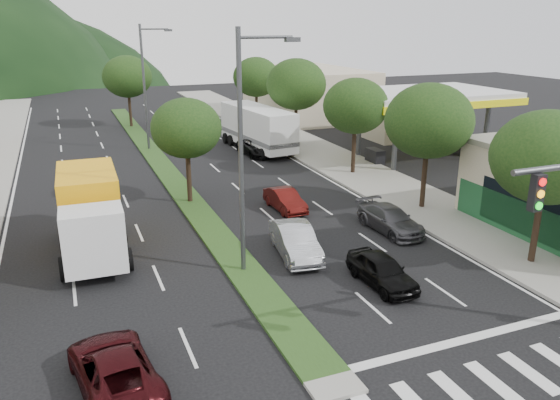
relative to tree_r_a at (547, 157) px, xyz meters
name	(u,v)px	position (x,y,z in m)	size (l,w,h in m)	color
ground	(328,380)	(-12.00, -4.00, -4.82)	(160.00, 160.00, 0.00)	black
sidewalk_right	(327,157)	(0.50, 21.00, -4.75)	(5.00, 90.00, 0.15)	gray
median	(160,163)	(-12.00, 24.00, -4.76)	(1.60, 56.00, 0.12)	#243C16
gas_canopy	(424,99)	(7.00, 18.00, -0.17)	(12.20, 8.20, 5.25)	silver
bldg_right_far	(307,92)	(7.50, 40.00, -2.22)	(10.00, 16.00, 5.20)	beige
tree_r_a	(547,157)	(0.00, 0.00, 0.00)	(4.60, 4.60, 6.63)	black
tree_r_b	(429,121)	(0.00, 8.00, 0.22)	(4.80, 4.80, 6.94)	black
tree_r_c	(356,106)	(0.00, 16.00, -0.07)	(4.40, 4.40, 6.48)	black
tree_r_d	(296,84)	(0.00, 26.00, 0.36)	(5.00, 5.00, 7.17)	black
tree_r_e	(256,77)	(0.00, 36.00, 0.07)	(4.60, 4.60, 6.71)	black
tree_med_near	(186,128)	(-12.00, 14.00, -0.39)	(4.00, 4.00, 6.02)	black
tree_med_far	(127,77)	(-12.00, 40.00, 0.19)	(4.80, 4.80, 6.94)	black
streetlight_near	(246,143)	(-11.79, 4.00, 0.76)	(2.60, 0.25, 10.00)	#47494C
streetlight_mid	(147,82)	(-11.79, 29.00, 0.76)	(2.60, 0.25, 10.00)	#47494C
sedan_silver	(295,241)	(-9.29, 4.69, -4.10)	(1.52, 4.36, 1.44)	#A4A6AB
suv_maroon	(114,368)	(-17.90, -2.00, -4.18)	(2.11, 4.58, 1.27)	#330B0E
car_queue_a	(382,270)	(-7.20, 0.73, -4.19)	(1.50, 3.72, 1.27)	black
car_queue_b	(390,219)	(-3.59, 5.73, -4.20)	(1.75, 4.31, 1.25)	#444347
car_queue_c	(285,200)	(-7.30, 10.73, -4.22)	(1.26, 3.62, 1.19)	#490E0C
car_queue_d	(256,147)	(-4.32, 23.94, -4.21)	(2.03, 4.41, 1.23)	black
box_truck	(91,216)	(-17.75, 8.74, -3.10)	(3.05, 7.44, 3.63)	silver
motorhome	(257,128)	(-3.63, 25.59, -2.94)	(3.83, 9.44, 3.52)	silver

